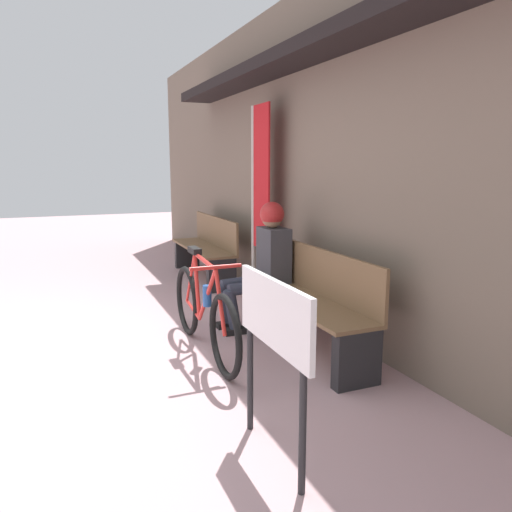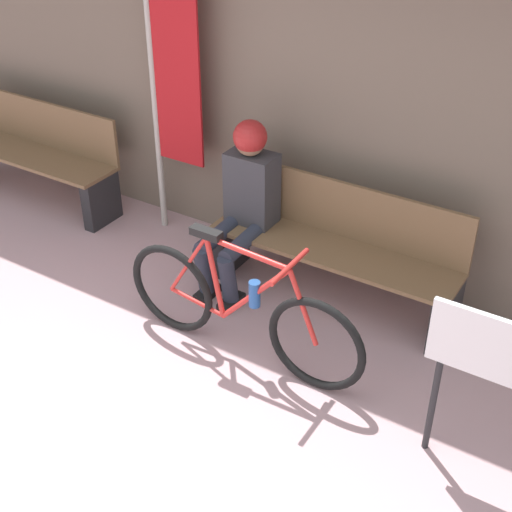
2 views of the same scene
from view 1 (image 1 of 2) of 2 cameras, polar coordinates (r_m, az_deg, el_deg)
name	(u,v)px [view 1 (image 1 of 2)]	position (r m, az deg, el deg)	size (l,w,h in m)	color
ground_plane	(22,365)	(4.38, -25.21, -11.20)	(24.00, 24.00, 0.00)	#C69EA3
storefront_wall	(324,151)	(4.75, 7.81, 11.81)	(12.00, 0.56, 3.20)	#756656
park_bench_near	(308,302)	(4.24, 5.97, -5.28)	(1.73, 0.42, 0.84)	brown
bicycle	(204,312)	(4.13, -6.00, -6.42)	(1.68, 0.40, 0.85)	black
person_seated	(264,257)	(4.70, 0.88, -0.09)	(0.34, 0.66, 1.20)	#2D3342
park_bench_far	(206,249)	(6.85, -5.72, 0.76)	(1.70, 0.42, 0.84)	brown
banner_pole	(259,186)	(5.50, 0.35, 7.95)	(0.45, 0.05, 2.17)	#B7B2A8
signboard	(274,328)	(2.56, 2.06, -8.27)	(0.81, 0.04, 0.98)	#232326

